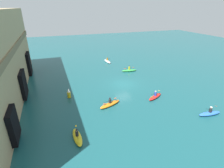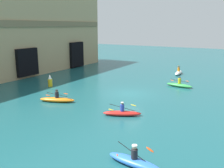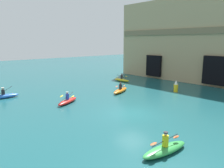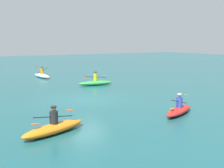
% 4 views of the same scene
% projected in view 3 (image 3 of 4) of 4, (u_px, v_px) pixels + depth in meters
% --- Properties ---
extents(ground_plane, '(120.00, 120.00, 0.00)m').
position_uv_depth(ground_plane, '(133.00, 113.00, 17.90)').
color(ground_plane, '#195156').
extents(kayak_red, '(1.97, 2.99, 1.11)m').
position_uv_depth(kayak_red, '(68.00, 101.00, 20.71)').
color(kayak_red, red).
rests_on(kayak_red, ground).
extents(kayak_green, '(1.21, 3.17, 1.19)m').
position_uv_depth(kayak_green, '(165.00, 149.00, 11.42)').
color(kayak_green, green).
rests_on(kayak_green, ground).
extents(kayak_yellow, '(2.85, 0.92, 1.12)m').
position_uv_depth(kayak_yellow, '(122.00, 80.00, 32.24)').
color(kayak_yellow, yellow).
rests_on(kayak_yellow, ground).
extents(kayak_orange, '(1.96, 3.37, 1.17)m').
position_uv_depth(kayak_orange, '(120.00, 90.00, 25.19)').
color(kayak_orange, orange).
rests_on(kayak_orange, ground).
extents(kayak_blue, '(0.98, 3.04, 1.20)m').
position_uv_depth(kayak_blue, '(3.00, 96.00, 22.50)').
color(kayak_blue, blue).
rests_on(kayak_blue, ground).
extents(marker_buoy, '(0.49, 0.49, 1.39)m').
position_uv_depth(marker_buoy, '(176.00, 86.00, 25.32)').
color(marker_buoy, yellow).
rests_on(marker_buoy, ground).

